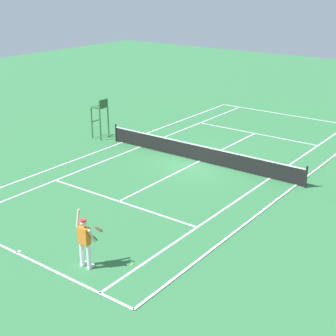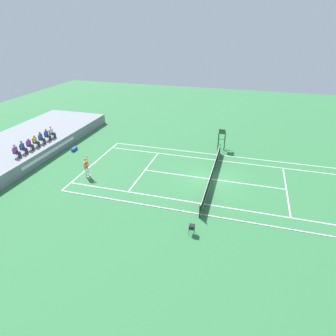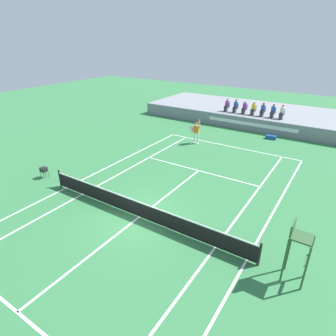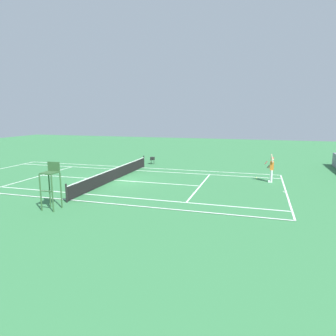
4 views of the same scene
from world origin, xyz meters
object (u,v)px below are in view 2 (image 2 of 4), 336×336
(ball_hopper, at_px, (192,227))
(spectator_seated_2, at_px, (30,144))
(spectator_seated_1, at_px, (23,148))
(equipment_bag, at_px, (74,149))
(spectator_seated_5, at_px, (47,135))
(spectator_seated_3, at_px, (36,141))
(spectator_seated_6, at_px, (52,132))
(tennis_ball, at_px, (91,184))
(umpire_chair, at_px, (222,136))
(spectator_seated_0, at_px, (16,151))
(tennis_player, at_px, (86,167))
(spectator_seated_4, at_px, (41,138))

(ball_hopper, bearing_deg, spectator_seated_2, 69.87)
(spectator_seated_1, relative_size, spectator_seated_2, 1.00)
(spectator_seated_1, xyz_separation_m, equipment_bag, (4.39, -2.57, -1.67))
(ball_hopper, bearing_deg, spectator_seated_5, 62.61)
(spectator_seated_1, relative_size, equipment_bag, 1.37)
(spectator_seated_3, bearing_deg, spectator_seated_6, 0.00)
(spectator_seated_1, bearing_deg, tennis_ball, -102.08)
(spectator_seated_5, xyz_separation_m, umpire_chair, (5.61, -18.17, -0.28))
(spectator_seated_0, bearing_deg, ball_hopper, -104.82)
(spectator_seated_0, bearing_deg, spectator_seated_2, 0.00)
(spectator_seated_6, xyz_separation_m, tennis_ball, (-6.20, -8.14, -1.80))
(tennis_player, xyz_separation_m, umpire_chair, (9.83, -11.04, 0.56))
(umpire_chair, xyz_separation_m, equipment_bag, (-4.86, 15.60, -1.40))
(spectator_seated_4, bearing_deg, equipment_bag, -56.57)
(ball_hopper, bearing_deg, spectator_seated_3, 67.43)
(spectator_seated_2, distance_m, tennis_player, 7.33)
(spectator_seated_4, bearing_deg, umpire_chair, -70.16)
(equipment_bag, bearing_deg, spectator_seated_5, 106.25)
(spectator_seated_6, relative_size, tennis_ball, 18.60)
(spectator_seated_1, xyz_separation_m, ball_hopper, (-5.67, -17.98, -1.26))
(spectator_seated_3, height_order, umpire_chair, spectator_seated_3)
(umpire_chair, bearing_deg, spectator_seated_3, 112.30)
(spectator_seated_0, relative_size, equipment_bag, 1.37)
(spectator_seated_3, xyz_separation_m, tennis_ball, (-3.54, -8.14, -1.80))
(umpire_chair, bearing_deg, equipment_bag, 107.30)
(spectator_seated_5, distance_m, tennis_player, 8.33)
(spectator_seated_3, relative_size, spectator_seated_5, 1.00)
(spectator_seated_0, bearing_deg, equipment_bag, -25.88)
(spectator_seated_0, height_order, spectator_seated_5, same)
(spectator_seated_1, xyz_separation_m, tennis_ball, (-1.74, -8.14, -1.80))
(tennis_player, relative_size, equipment_bag, 2.25)
(spectator_seated_1, relative_size, spectator_seated_6, 1.00)
(spectator_seated_1, height_order, spectator_seated_3, same)
(spectator_seated_0, relative_size, spectator_seated_5, 1.00)
(spectator_seated_0, xyz_separation_m, spectator_seated_6, (5.37, 0.00, 0.00))
(spectator_seated_4, xyz_separation_m, spectator_seated_6, (1.76, 0.00, 0.00))
(tennis_ball, bearing_deg, ball_hopper, -111.77)
(spectator_seated_0, xyz_separation_m, tennis_player, (0.34, -7.13, -0.84))
(spectator_seated_4, height_order, ball_hopper, spectator_seated_4)
(umpire_chair, bearing_deg, spectator_seated_2, 114.64)
(equipment_bag, distance_m, ball_hopper, 18.41)
(spectator_seated_0, xyz_separation_m, umpire_chair, (10.17, -18.17, -0.28))
(tennis_ball, bearing_deg, spectator_seated_5, 56.51)
(umpire_chair, xyz_separation_m, ball_hopper, (-14.92, 0.19, -0.98))
(spectator_seated_4, bearing_deg, spectator_seated_1, 180.00)
(spectator_seated_2, relative_size, spectator_seated_4, 1.00)
(spectator_seated_6, distance_m, equipment_bag, 3.07)
(spectator_seated_0, xyz_separation_m, tennis_ball, (-0.83, -8.14, -1.80))
(spectator_seated_4, height_order, spectator_seated_5, same)
(tennis_player, height_order, equipment_bag, tennis_player)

